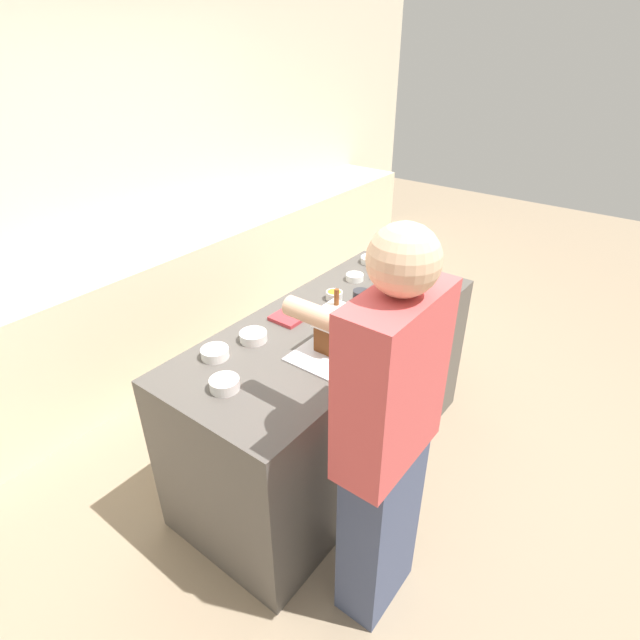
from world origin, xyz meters
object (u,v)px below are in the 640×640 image
Objects in this scene: candy_bowl_far_left at (215,352)px; mug at (361,299)px; cookbook at (292,315)px; candy_bowl_near_tray_right at (355,277)px; candy_bowl_near_tray_left at (225,384)px; candy_bowl_beside_tree at (253,336)px; candy_bowl_far_right at (371,259)px; person at (386,442)px; baking_tray at (334,348)px; candy_bowl_center_rear at (334,295)px; gingerbread_house at (334,328)px; decorative_tree at (393,258)px.

mug reaches higher than candy_bowl_far_left.
mug is (0.31, -0.23, 0.04)m from cookbook.
candy_bowl_near_tray_left is at bearing -172.71° from candy_bowl_near_tray_right.
candy_bowl_beside_tree is at bearing 179.81° from cookbook.
person reaches higher than candy_bowl_far_right.
candy_bowl_near_tray_right reaches higher than baking_tray.
cookbook is (-0.30, 0.06, -0.02)m from candy_bowl_center_rear.
candy_bowl_near_tray_left reaches higher than candy_bowl_beside_tree.
gingerbread_house reaches higher than candy_bowl_far_left.
mug reaches higher than cookbook.
person is (-0.78, -0.63, -0.07)m from mug.
candy_bowl_beside_tree reaches higher than cookbook.
candy_bowl_near_tray_left is 0.07× the size of person.
candy_bowl_far_left is at bearing 168.48° from decorative_tree.
candy_bowl_beside_tree is (-0.98, 0.20, -0.13)m from decorative_tree.
candy_bowl_near_tray_right is (-0.12, 0.19, -0.13)m from decorative_tree.
candy_bowl_center_rear reaches higher than cookbook.
candy_bowl_near_tray_left is at bearing 178.55° from decorative_tree.
decorative_tree is at bearing -58.37° from candy_bowl_near_tray_right.
person reaches higher than candy_bowl_near_tray_left.
decorative_tree is 1.44× the size of cookbook.
candy_bowl_beside_tree is (0.35, 0.17, -0.00)m from candy_bowl_near_tray_left.
cookbook is 2.05× the size of mug.
person is at bearing -145.77° from candy_bowl_far_right.
candy_bowl_beside_tree is (-0.18, 0.36, 0.02)m from baking_tray.
candy_bowl_far_left is (-0.21, 0.04, 0.00)m from candy_bowl_beside_tree.
candy_bowl_far_right is (0.97, 0.40, -0.10)m from gingerbread_house.
candy_bowl_near_tray_left is 1.51m from candy_bowl_far_right.
candy_bowl_near_tray_left is at bearing -123.20° from candy_bowl_far_left.
candy_bowl_far_right is 0.62m from mug.
gingerbread_house is at bearing -169.14° from decorative_tree.
candy_bowl_far_right is at bearing 12.12° from candy_bowl_near_tray_right.
person reaches higher than gingerbread_house.
candy_bowl_center_rear is (0.41, 0.30, 0.02)m from baking_tray.
candy_bowl_near_tray_left is at bearing 102.91° from person.
candy_bowl_center_rear is 1.12m from person.
candy_bowl_near_tray_right is at bearing -1.25° from cookbook.
decorative_tree is 2.37× the size of candy_bowl_near_tray_left.
gingerbread_house reaches higher than baking_tray.
candy_bowl_center_rear is 0.68× the size of candy_bowl_far_right.
decorative_tree is 0.26m from candy_bowl_near_tray_right.
decorative_tree is 0.73m from cookbook.
person is (-0.37, -0.50, -0.03)m from baking_tray.
candy_bowl_near_tray_right is at bearing 38.84° from person.
candy_bowl_far_right is (0.17, 0.25, -0.13)m from decorative_tree.
baking_tray is 0.56m from candy_bowl_near_tray_left.
candy_bowl_beside_tree is at bearing -177.65° from candy_bowl_far_right.
candy_bowl_near_tray_right is 0.86m from candy_bowl_beside_tree.
candy_bowl_far_left is at bearing 134.37° from baking_tray.
mug is at bearing 16.85° from gingerbread_house.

